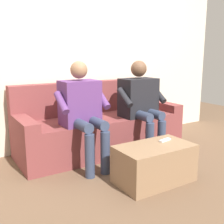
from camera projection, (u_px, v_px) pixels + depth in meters
ground_plane at (132, 168)px, 3.03m from camera, size 8.00×8.00×0.00m
back_wall at (84, 55)px, 3.72m from camera, size 4.66×0.06×2.43m
couch at (100, 127)px, 3.57m from camera, size 2.11×0.75×0.87m
coffee_table at (154, 164)px, 2.69m from camera, size 0.75×0.43×0.37m
person_left_seated at (141, 101)px, 3.42m from camera, size 0.59×0.55×1.15m
person_right_seated at (82, 107)px, 3.00m from camera, size 0.56×0.60×1.15m
remote_white at (165, 140)px, 2.78m from camera, size 0.15×0.07×0.02m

